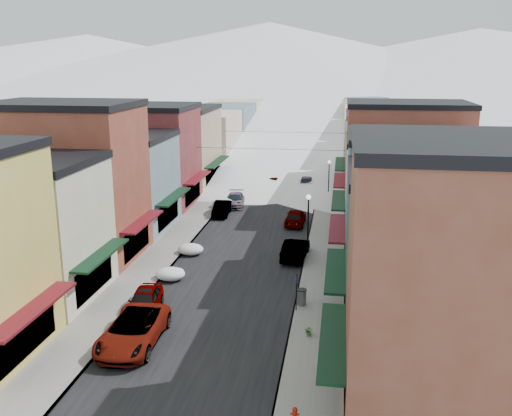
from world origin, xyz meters
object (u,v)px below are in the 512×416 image
(fire_hydrant, at_px, (295,415))
(streetlamp_near, at_px, (308,216))
(car_silver_sedan, at_px, (145,301))
(car_white_suv, at_px, (133,330))
(car_dark_hatch, at_px, (222,209))
(car_green_sedan, at_px, (295,249))
(trash_can, at_px, (302,297))

(fire_hydrant, height_order, streetlamp_near, streetlamp_near)
(car_silver_sedan, bearing_deg, streetlamp_near, 46.76)
(car_silver_sedan, height_order, streetlamp_near, streetlamp_near)
(car_white_suv, height_order, car_dark_hatch, car_white_suv)
(car_dark_hatch, xyz_separation_m, fire_hydrant, (10.38, -33.74, -0.25))
(car_silver_sedan, relative_size, car_green_sedan, 0.94)
(trash_can, bearing_deg, streetlamp_near, 91.50)
(car_silver_sedan, relative_size, streetlamp_near, 0.93)
(car_silver_sedan, distance_m, fire_hydrant, 14.51)
(car_dark_hatch, relative_size, trash_can, 4.05)
(car_silver_sedan, bearing_deg, car_green_sedan, 46.55)
(car_dark_hatch, bearing_deg, car_white_suv, -91.68)
(fire_hydrant, bearing_deg, car_dark_hatch, 107.09)
(car_white_suv, distance_m, streetlamp_near, 19.29)
(car_silver_sedan, relative_size, car_dark_hatch, 1.04)
(car_silver_sedan, height_order, fire_hydrant, car_silver_sedan)
(trash_can, bearing_deg, fire_hydrant, -87.23)
(car_green_sedan, height_order, streetlamp_near, streetlamp_near)
(trash_can, height_order, streetlamp_near, streetlamp_near)
(car_green_sedan, bearing_deg, car_silver_sedan, 58.34)
(fire_hydrant, height_order, trash_can, trash_can)
(car_white_suv, distance_m, car_dark_hatch, 27.83)
(car_silver_sedan, relative_size, fire_hydrant, 6.41)
(car_white_suv, bearing_deg, car_silver_sedan, 99.48)
(fire_hydrant, bearing_deg, car_white_suv, 148.29)
(car_dark_hatch, relative_size, streetlamp_near, 0.89)
(car_silver_sedan, bearing_deg, car_white_suv, -86.00)
(car_silver_sedan, xyz_separation_m, car_green_sedan, (8.60, 11.53, 0.02))
(trash_can, bearing_deg, car_silver_sedan, -167.11)
(fire_hydrant, bearing_deg, trash_can, 92.77)
(car_green_sedan, bearing_deg, car_white_suv, 68.70)
(fire_hydrant, bearing_deg, streetlamp_near, 92.18)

